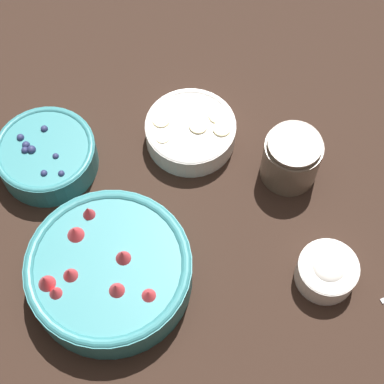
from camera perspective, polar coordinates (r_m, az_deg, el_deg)
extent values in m
plane|color=black|center=(1.09, -0.74, -3.12)|extent=(4.00, 4.00, 0.00)
cylinder|color=teal|center=(1.03, -7.25, -7.15)|extent=(0.26, 0.26, 0.07)
torus|color=teal|center=(1.00, -7.43, -6.57)|extent=(0.26, 0.26, 0.02)
cylinder|color=red|center=(1.01, -7.36, -6.77)|extent=(0.21, 0.21, 0.02)
cone|color=red|center=(0.99, -10.82, -7.12)|extent=(0.04, 0.04, 0.03)
cone|color=red|center=(0.99, -6.17, -5.66)|extent=(0.04, 0.04, 0.03)
cone|color=red|center=(0.97, -3.88, -9.06)|extent=(0.04, 0.04, 0.02)
cone|color=red|center=(0.99, -12.08, -8.68)|extent=(0.03, 0.03, 0.02)
cone|color=red|center=(0.99, -12.86, -7.75)|extent=(0.03, 0.03, 0.03)
cone|color=red|center=(1.03, -9.20, -1.78)|extent=(0.03, 0.03, 0.03)
cone|color=red|center=(0.97, -6.75, -8.52)|extent=(0.03, 0.03, 0.03)
cone|color=red|center=(1.02, -10.36, -3.56)|extent=(0.04, 0.04, 0.03)
cylinder|color=teal|center=(1.15, -12.74, 3.11)|extent=(0.17, 0.17, 0.06)
torus|color=teal|center=(1.13, -12.99, 3.76)|extent=(0.17, 0.17, 0.01)
cylinder|color=navy|center=(1.14, -12.91, 3.53)|extent=(0.14, 0.14, 0.02)
sphere|color=navy|center=(1.13, -14.07, 3.67)|extent=(0.02, 0.02, 0.02)
sphere|color=navy|center=(1.09, -11.54, 1.61)|extent=(0.01, 0.01, 0.01)
sphere|color=navy|center=(1.10, -13.02, 1.63)|extent=(0.01, 0.01, 0.01)
sphere|color=navy|center=(1.14, -14.53, 4.05)|extent=(0.01, 0.01, 0.01)
sphere|color=navy|center=(1.15, -15.00, 4.69)|extent=(0.01, 0.01, 0.01)
sphere|color=navy|center=(1.11, -12.02, 3.12)|extent=(0.01, 0.01, 0.01)
sphere|color=navy|center=(1.13, -14.62, 3.60)|extent=(0.01, 0.01, 0.01)
sphere|color=navy|center=(1.15, -12.99, 5.48)|extent=(0.01, 0.01, 0.01)
cylinder|color=white|center=(1.15, -0.13, 5.32)|extent=(0.16, 0.16, 0.05)
torus|color=white|center=(1.14, -0.13, 5.89)|extent=(0.16, 0.16, 0.01)
cylinder|color=beige|center=(1.14, -0.13, 5.69)|extent=(0.13, 0.13, 0.01)
cylinder|color=beige|center=(1.14, -2.75, 6.37)|extent=(0.03, 0.03, 0.01)
cylinder|color=beige|center=(1.14, 2.24, 6.69)|extent=(0.03, 0.03, 0.01)
cylinder|color=beige|center=(1.15, 2.13, 6.81)|extent=(0.03, 0.03, 0.01)
cylinder|color=beige|center=(1.12, -2.62, 4.89)|extent=(0.03, 0.03, 0.00)
cylinder|color=beige|center=(1.13, 2.66, 5.60)|extent=(0.03, 0.03, 0.01)
cylinder|color=beige|center=(1.13, 0.57, 5.87)|extent=(0.03, 0.03, 0.01)
cylinder|color=white|center=(1.05, 11.86, -6.98)|extent=(0.10, 0.10, 0.05)
torus|color=white|center=(1.03, 12.08, -6.55)|extent=(0.10, 0.10, 0.01)
cylinder|color=white|center=(1.04, 12.00, -6.69)|extent=(0.08, 0.08, 0.01)
ellipsoid|color=white|center=(1.03, 12.08, -6.55)|extent=(0.05, 0.05, 0.02)
cylinder|color=brown|center=(1.11, 8.78, 2.85)|extent=(0.10, 0.10, 0.09)
cylinder|color=#472819|center=(1.12, 8.74, 2.67)|extent=(0.08, 0.08, 0.07)
cylinder|color=brown|center=(1.07, 9.13, 4.18)|extent=(0.09, 0.09, 0.01)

